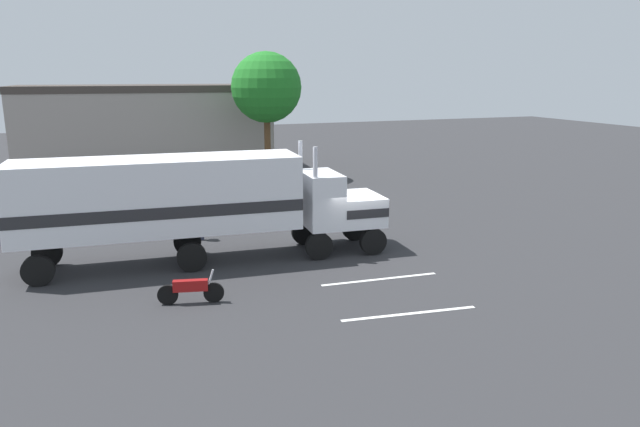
# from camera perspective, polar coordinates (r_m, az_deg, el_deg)

# --- Properties ---
(ground_plane) EXTENTS (120.00, 120.00, 0.00)m
(ground_plane) POSITION_cam_1_polar(r_m,az_deg,el_deg) (24.46, 3.21, -3.67)
(ground_plane) COLOR #2D2D30
(lane_stripe_near) EXTENTS (4.40, 0.45, 0.01)m
(lane_stripe_near) POSITION_cam_1_polar(r_m,az_deg,el_deg) (21.26, 5.85, -6.40)
(lane_stripe_near) COLOR silver
(lane_stripe_near) RESTS_ON ground_plane
(lane_stripe_mid) EXTENTS (4.39, 0.65, 0.01)m
(lane_stripe_mid) POSITION_cam_1_polar(r_m,az_deg,el_deg) (18.49, 8.72, -9.63)
(lane_stripe_mid) COLOR silver
(lane_stripe_mid) RESTS_ON ground_plane
(semi_truck) EXTENTS (14.31, 3.56, 4.50)m
(semi_truck) POSITION_cam_1_polar(r_m,az_deg,el_deg) (22.92, -12.58, 1.37)
(semi_truck) COLOR white
(semi_truck) RESTS_ON ground_plane
(person_bystander) EXTENTS (0.36, 0.47, 1.63)m
(person_bystander) POSITION_cam_1_polar(r_m,az_deg,el_deg) (26.34, -11.65, -0.66)
(person_bystander) COLOR #2D3347
(person_bystander) RESTS_ON ground_plane
(parked_car) EXTENTS (4.56, 2.24, 1.57)m
(parked_car) POSITION_cam_1_polar(r_m,az_deg,el_deg) (30.55, -17.33, 0.79)
(parked_car) COLOR black
(parked_car) RESTS_ON ground_plane
(motorcycle) EXTENTS (2.08, 0.56, 1.12)m
(motorcycle) POSITION_cam_1_polar(r_m,az_deg,el_deg) (19.34, -12.46, -7.22)
(motorcycle) COLOR black
(motorcycle) RESTS_ON ground_plane
(tree_left) EXTENTS (4.77, 4.77, 8.66)m
(tree_left) POSITION_cam_1_polar(r_m,az_deg,el_deg) (40.64, -5.25, 12.11)
(tree_left) COLOR brown
(tree_left) RESTS_ON ground_plane
(building_backdrop) EXTENTS (18.62, 7.35, 6.35)m
(building_backdrop) POSITION_cam_1_polar(r_m,az_deg,el_deg) (46.41, -16.46, 8.27)
(building_backdrop) COLOR #9E938C
(building_backdrop) RESTS_ON ground_plane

